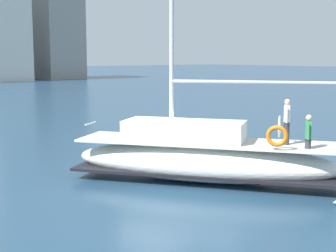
{
  "coord_description": "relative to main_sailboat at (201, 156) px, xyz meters",
  "views": [
    {
      "loc": [
        -10.86,
        -13.89,
        4.46
      ],
      "look_at": [
        1.34,
        0.74,
        1.8
      ],
      "focal_mm": 53.03,
      "sensor_mm": 36.0,
      "label": 1
    }
  ],
  "objects": [
    {
      "name": "ground_plane",
      "position": [
        -1.29,
        1.2,
        -0.91
      ],
      "size": [
        400.0,
        400.0,
        0.0
      ],
      "primitive_type": "plane",
      "color": "navy"
    },
    {
      "name": "main_sailboat",
      "position": [
        0.0,
        0.0,
        0.0
      ],
      "size": [
        7.37,
        9.3,
        12.45
      ],
      "color": "white",
      "rests_on": "ground"
    },
    {
      "name": "mooring_buoy",
      "position": [
        5.98,
        0.0,
        -0.69
      ],
      "size": [
        0.71,
        0.71,
        0.95
      ],
      "color": "yellow",
      "rests_on": "ground"
    }
  ]
}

